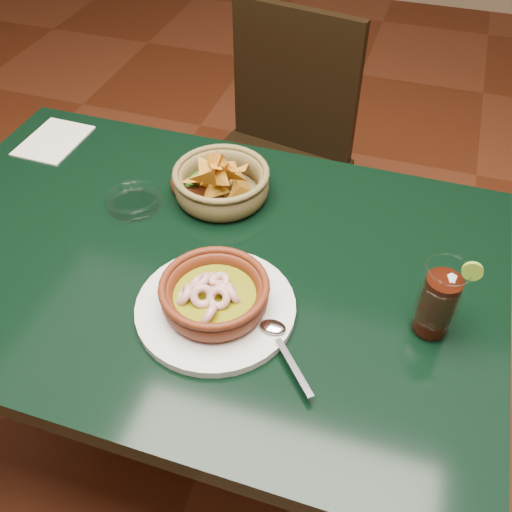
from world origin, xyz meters
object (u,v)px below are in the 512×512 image
(dining_table, at_px, (195,289))
(shrimp_plate, at_px, (215,298))
(dining_chair, at_px, (275,156))
(cola_drink, at_px, (438,301))
(chip_basket, at_px, (221,183))

(dining_table, distance_m, shrimp_plate, 0.20)
(dining_chair, xyz_separation_m, cola_drink, (0.50, -0.75, 0.31))
(chip_basket, bearing_deg, cola_drink, -26.12)
(shrimp_plate, distance_m, chip_basket, 0.33)
(dining_table, xyz_separation_m, cola_drink, (0.46, -0.04, 0.17))
(shrimp_plate, bearing_deg, dining_table, 129.41)
(dining_chair, xyz_separation_m, chip_basket, (0.03, -0.52, 0.28))
(dining_chair, distance_m, cola_drink, 0.95)
(cola_drink, bearing_deg, dining_chair, 123.77)
(dining_table, bearing_deg, cola_drink, -4.88)
(dining_table, distance_m, chip_basket, 0.24)
(shrimp_plate, height_order, chip_basket, chip_basket)
(shrimp_plate, bearing_deg, cola_drink, 11.94)
(dining_table, bearing_deg, dining_chair, 92.95)
(shrimp_plate, relative_size, chip_basket, 1.48)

